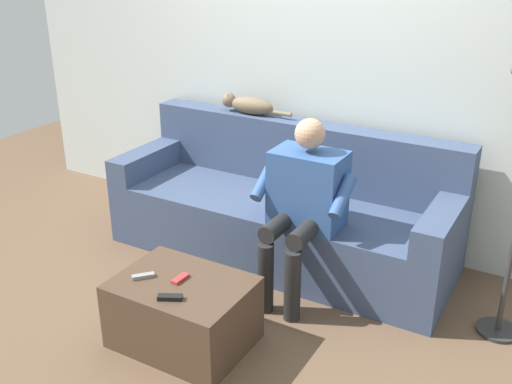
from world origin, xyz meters
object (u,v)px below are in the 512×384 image
at_px(couch, 284,212).
at_px(person_solo_seated, 303,198).
at_px(cat_on_backrest, 248,105).
at_px(remote_gray, 143,276).
at_px(remote_red, 180,279).
at_px(remote_black, 170,297).
at_px(coffee_table, 183,312).

bearing_deg(couch, person_solo_seated, 130.22).
distance_m(couch, person_solo_seated, 0.61).
xyz_separation_m(cat_on_backrest, remote_gray, (-0.24, 1.53, -0.58)).
distance_m(couch, remote_red, 1.18).
bearing_deg(remote_black, couch, 64.53).
relative_size(coffee_table, remote_red, 6.52).
relative_size(couch, remote_red, 21.50).
height_order(coffee_table, remote_gray, remote_gray).
height_order(remote_black, remote_gray, remote_black).
distance_m(cat_on_backrest, remote_gray, 1.65).
xyz_separation_m(person_solo_seated, cat_on_backrest, (0.78, -0.66, 0.32)).
xyz_separation_m(remote_black, remote_red, (0.07, -0.18, -0.00)).
bearing_deg(couch, coffee_table, 90.00).
bearing_deg(cat_on_backrest, remote_black, 106.85).
bearing_deg(person_solo_seated, remote_black, 73.59).
distance_m(person_solo_seated, remote_black, 1.04).
height_order(coffee_table, person_solo_seated, person_solo_seated).
bearing_deg(remote_red, remote_black, -157.12).
relative_size(cat_on_backrest, remote_black, 4.48).
bearing_deg(person_solo_seated, cat_on_backrest, -40.44).
bearing_deg(remote_gray, remote_black, -68.86).
xyz_separation_m(cat_on_backrest, remote_red, (-0.42, 1.45, -0.58)).
height_order(coffee_table, remote_black, remote_black).
height_order(couch, remote_red, couch).
bearing_deg(cat_on_backrest, couch, 148.89).
height_order(remote_gray, remote_red, remote_gray).
distance_m(coffee_table, remote_black, 0.27).
xyz_separation_m(coffee_table, remote_black, (-0.05, 0.16, 0.20)).
relative_size(couch, coffee_table, 3.30).
height_order(couch, remote_gray, couch).
distance_m(cat_on_backrest, remote_red, 1.62).
height_order(coffee_table, cat_on_backrest, cat_on_backrest).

